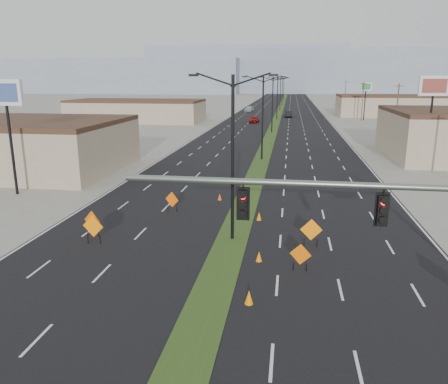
# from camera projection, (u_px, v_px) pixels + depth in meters

# --- Properties ---
(ground) EXTENTS (600.00, 600.00, 0.00)m
(ground) POSITION_uv_depth(u_px,v_px,m) (189.00, 355.00, 15.92)
(ground) COLOR gray
(ground) RESTS_ON ground
(road_surface) EXTENTS (25.00, 400.00, 0.02)m
(road_surface) POSITION_uv_depth(u_px,v_px,m) (277.00, 118.00, 111.60)
(road_surface) COLOR black
(road_surface) RESTS_ON ground
(median_strip) EXTENTS (2.00, 400.00, 0.04)m
(median_strip) POSITION_uv_depth(u_px,v_px,m) (277.00, 118.00, 111.60)
(median_strip) COLOR #2B4217
(median_strip) RESTS_ON ground
(building_sw_far) EXTENTS (30.00, 14.00, 4.50)m
(building_sw_far) POSITION_uv_depth(u_px,v_px,m) (137.00, 112.00, 101.29)
(building_sw_far) COLOR tan
(building_sw_far) RESTS_ON ground
(building_se_far) EXTENTS (44.00, 16.00, 5.00)m
(building_se_far) POSITION_uv_depth(u_px,v_px,m) (424.00, 107.00, 115.05)
(building_se_far) COLOR tan
(building_se_far) RESTS_ON ground
(mesa_west) EXTENTS (180.00, 50.00, 22.00)m
(mesa_west) POSITION_uv_depth(u_px,v_px,m) (110.00, 76.00, 298.34)
(mesa_west) COLOR gray
(mesa_west) RESTS_ON ground
(mesa_center) EXTENTS (220.00, 50.00, 28.00)m
(mesa_center) POSITION_uv_depth(u_px,v_px,m) (347.00, 72.00, 293.64)
(mesa_center) COLOR gray
(mesa_center) RESTS_ON ground
(mesa_backdrop) EXTENTS (140.00, 50.00, 32.00)m
(mesa_backdrop) POSITION_uv_depth(u_px,v_px,m) (247.00, 70.00, 322.36)
(mesa_backdrop) COLOR gray
(mesa_backdrop) RESTS_ON ground
(signal_mast) EXTENTS (16.30, 0.60, 8.00)m
(signal_mast) POSITION_uv_depth(u_px,v_px,m) (436.00, 224.00, 15.39)
(signal_mast) COLOR slate
(signal_mast) RESTS_ON ground
(streetlight_0) EXTENTS (5.15, 0.24, 10.02)m
(streetlight_0) POSITION_uv_depth(u_px,v_px,m) (233.00, 154.00, 26.03)
(streetlight_0) COLOR black
(streetlight_0) RESTS_ON ground
(streetlight_1) EXTENTS (5.15, 0.24, 10.02)m
(streetlight_1) POSITION_uv_depth(u_px,v_px,m) (263.00, 115.00, 52.82)
(streetlight_1) COLOR black
(streetlight_1) RESTS_ON ground
(streetlight_2) EXTENTS (5.15, 0.24, 10.02)m
(streetlight_2) POSITION_uv_depth(u_px,v_px,m) (272.00, 103.00, 79.61)
(streetlight_2) COLOR black
(streetlight_2) RESTS_ON ground
(streetlight_3) EXTENTS (5.15, 0.24, 10.02)m
(streetlight_3) POSITION_uv_depth(u_px,v_px,m) (277.00, 97.00, 106.40)
(streetlight_3) COLOR black
(streetlight_3) RESTS_ON ground
(streetlight_4) EXTENTS (5.15, 0.24, 10.02)m
(streetlight_4) POSITION_uv_depth(u_px,v_px,m) (280.00, 93.00, 133.19)
(streetlight_4) COLOR black
(streetlight_4) RESTS_ON ground
(streetlight_5) EXTENTS (5.15, 0.24, 10.02)m
(streetlight_5) POSITION_uv_depth(u_px,v_px,m) (282.00, 91.00, 159.98)
(streetlight_5) COLOR black
(streetlight_5) RESTS_ON ground
(streetlight_6) EXTENTS (5.15, 0.24, 10.02)m
(streetlight_6) POSITION_uv_depth(u_px,v_px,m) (284.00, 89.00, 186.77)
(streetlight_6) COLOR black
(streetlight_6) RESTS_ON ground
(utility_pole_1) EXTENTS (1.60, 0.20, 9.00)m
(utility_pole_1) POSITION_uv_depth(u_px,v_px,m) (397.00, 111.00, 69.26)
(utility_pole_1) COLOR #4C3823
(utility_pole_1) RESTS_ON ground
(utility_pole_2) EXTENTS (1.60, 0.20, 9.00)m
(utility_pole_2) POSITION_uv_depth(u_px,v_px,m) (362.00, 101.00, 102.75)
(utility_pole_2) COLOR #4C3823
(utility_pole_2) RESTS_ON ground
(utility_pole_3) EXTENTS (1.60, 0.20, 9.00)m
(utility_pole_3) POSITION_uv_depth(u_px,v_px,m) (345.00, 95.00, 136.23)
(utility_pole_3) COLOR #4C3823
(utility_pole_3) RESTS_ON ground
(car_left) EXTENTS (2.32, 4.62, 1.51)m
(car_left) POSITION_uv_depth(u_px,v_px,m) (254.00, 119.00, 98.63)
(car_left) COLOR maroon
(car_left) RESTS_ON ground
(car_mid) EXTENTS (2.01, 5.04, 1.63)m
(car_mid) POSITION_uv_depth(u_px,v_px,m) (288.00, 114.00, 112.89)
(car_mid) COLOR black
(car_mid) RESTS_ON ground
(car_far) EXTENTS (2.77, 5.47, 1.52)m
(car_far) POSITION_uv_depth(u_px,v_px,m) (249.00, 109.00, 131.77)
(car_far) COLOR #A7AEB1
(car_far) RESTS_ON ground
(construction_sign_0) EXTENTS (1.35, 0.22, 1.81)m
(construction_sign_0) POSITION_uv_depth(u_px,v_px,m) (93.00, 227.00, 26.32)
(construction_sign_0) COLOR orange
(construction_sign_0) RESTS_ON ground
(construction_sign_1) EXTENTS (1.22, 0.47, 1.70)m
(construction_sign_1) POSITION_uv_depth(u_px,v_px,m) (92.00, 222.00, 27.56)
(construction_sign_1) COLOR #DA5904
(construction_sign_1) RESTS_ON ground
(construction_sign_2) EXTENTS (1.11, 0.49, 1.57)m
(construction_sign_2) POSITION_uv_depth(u_px,v_px,m) (172.00, 200.00, 32.65)
(construction_sign_2) COLOR #FB5B05
(construction_sign_2) RESTS_ON ground
(construction_sign_3) EXTENTS (1.31, 0.11, 1.75)m
(construction_sign_3) POSITION_uv_depth(u_px,v_px,m) (311.00, 231.00, 25.84)
(construction_sign_3) COLOR orange
(construction_sign_3) RESTS_ON ground
(construction_sign_4) EXTENTS (1.11, 0.28, 1.51)m
(construction_sign_4) POSITION_uv_depth(u_px,v_px,m) (300.00, 255.00, 22.61)
(construction_sign_4) COLOR #E25E04
(construction_sign_4) RESTS_ON ground
(cone_0) EXTENTS (0.43, 0.43, 0.67)m
(cone_0) POSITION_uv_depth(u_px,v_px,m) (249.00, 297.00, 19.41)
(cone_0) COLOR orange
(cone_0) RESTS_ON ground
(cone_1) EXTENTS (0.40, 0.40, 0.59)m
(cone_1) POSITION_uv_depth(u_px,v_px,m) (259.00, 256.00, 23.96)
(cone_1) COLOR orange
(cone_1) RESTS_ON ground
(cone_2) EXTENTS (0.42, 0.42, 0.61)m
(cone_2) POSITION_uv_depth(u_px,v_px,m) (259.00, 216.00, 30.91)
(cone_2) COLOR orange
(cone_2) RESTS_ON ground
(cone_3) EXTENTS (0.42, 0.42, 0.56)m
(cone_3) POSITION_uv_depth(u_px,v_px,m) (220.00, 197.00, 36.02)
(cone_3) COLOR #FF5305
(cone_3) RESTS_ON ground
(pole_sign_west) EXTENTS (3.18, 0.56, 9.70)m
(pole_sign_west) POSITION_uv_depth(u_px,v_px,m) (6.00, 101.00, 36.04)
(pole_sign_west) COLOR black
(pole_sign_west) RESTS_ON ground
(pole_sign_east_near) EXTENTS (3.30, 0.60, 10.06)m
(pole_sign_east_near) POSITION_uv_depth(u_px,v_px,m) (433.00, 92.00, 48.62)
(pole_sign_east_near) COLOR black
(pole_sign_east_near) RESTS_ON ground
(pole_sign_east_far) EXTENTS (2.81, 1.35, 8.81)m
(pole_sign_east_far) POSITION_uv_depth(u_px,v_px,m) (366.00, 90.00, 102.89)
(pole_sign_east_far) COLOR black
(pole_sign_east_far) RESTS_ON ground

